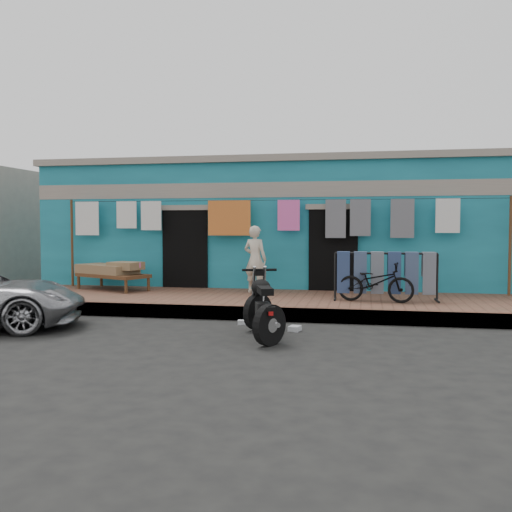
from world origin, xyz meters
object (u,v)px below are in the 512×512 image
Objects in this scene: seated_person at (255,259)px; bicycle at (376,278)px; jeans_rack at (385,275)px; motorcycle at (263,304)px; charpoy at (113,276)px.

bicycle is at bearing 176.99° from seated_person.
bicycle is 0.70× the size of jeans_rack.
motorcycle is (-1.73, -2.62, -0.20)m from bicycle.
jeans_rack is at bearing 37.71° from motorcycle.
seated_person reaches higher than bicycle.
seated_person is at bearing 78.39° from bicycle.
jeans_rack is (2.76, -0.77, -0.24)m from seated_person.
bicycle reaches higher than charpoy.
seated_person is at bearing -0.12° from charpoy.
seated_person reaches higher than charpoy.
seated_person is 3.37m from charpoy.
seated_person is 0.88× the size of motorcycle.
jeans_rack reaches higher than bicycle.
charpoy is 0.99× the size of jeans_rack.
jeans_rack is at bearing -7.25° from charpoy.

